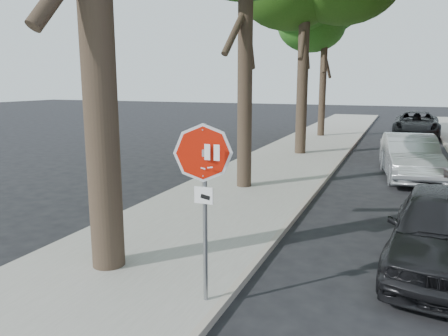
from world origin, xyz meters
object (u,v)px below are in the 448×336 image
Objects in this scene: car_a at (443,230)px; car_b at (410,157)px; stop_sign at (204,179)px; car_d at (416,124)px; tree_far at (326,12)px.

car_a is 7.93m from car_b.
car_b is at bearing 98.58° from car_a.
stop_sign reaches higher than car_a.
stop_sign is at bearing -96.63° from car_d.
car_b is (2.83, 10.70, -1.19)m from stop_sign.
tree_far is 20.18m from car_a.
car_d is (0.00, 20.57, 0.03)m from car_a.
stop_sign is 11.13m from car_b.
stop_sign is 0.57× the size of car_b.
car_b is (4.85, -10.44, -6.46)m from tree_far.
tree_far is (-2.02, 21.14, 5.26)m from stop_sign.
tree_far is at bearing 111.35° from car_a.
tree_far is 8.65m from car_d.
car_b is 0.83× the size of car_d.
stop_sign is at bearing -134.68° from car_a.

